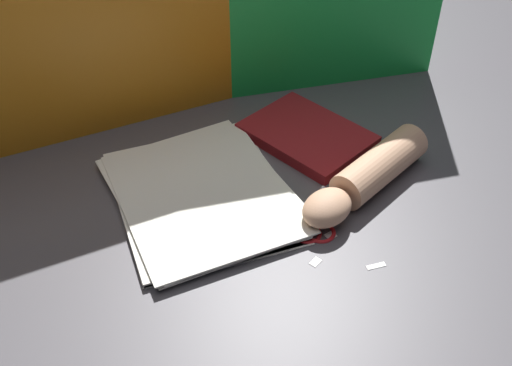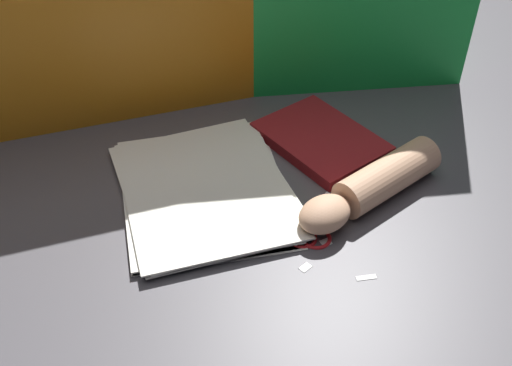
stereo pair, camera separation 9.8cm
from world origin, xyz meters
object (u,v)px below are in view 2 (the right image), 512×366
paper_stack (205,189)px  hand_forearm (372,186)px  book_closed (321,140)px  scissors (309,227)px

paper_stack → hand_forearm: size_ratio=1.18×
paper_stack → book_closed: (0.25, 0.08, 0.00)m
book_closed → scissors: size_ratio=1.86×
paper_stack → scissors: (0.14, -0.14, -0.00)m
book_closed → scissors: bearing=-115.7°
scissors → book_closed: bearing=64.3°
book_closed → hand_forearm: hand_forearm is taller
book_closed → hand_forearm: 0.18m
hand_forearm → paper_stack: bearing=159.9°
book_closed → paper_stack: bearing=-162.5°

